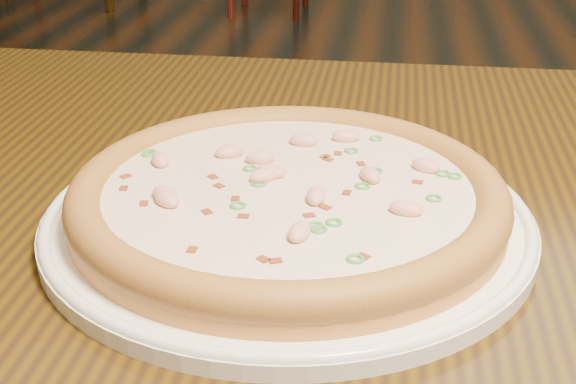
# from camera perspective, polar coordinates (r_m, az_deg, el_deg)

# --- Properties ---
(hero_table) EXTENTS (1.20, 0.80, 0.75)m
(hero_table) POSITION_cam_1_polar(r_m,az_deg,el_deg) (0.70, 10.46, -8.37)
(hero_table) COLOR black
(hero_table) RESTS_ON ground
(plate) EXTENTS (0.37, 0.37, 0.02)m
(plate) POSITION_cam_1_polar(r_m,az_deg,el_deg) (0.60, -0.00, -1.82)
(plate) COLOR white
(plate) RESTS_ON hero_table
(pizza) EXTENTS (0.33, 0.33, 0.03)m
(pizza) POSITION_cam_1_polar(r_m,az_deg,el_deg) (0.60, 0.00, -0.25)
(pizza) COLOR #CF8B41
(pizza) RESTS_ON plate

